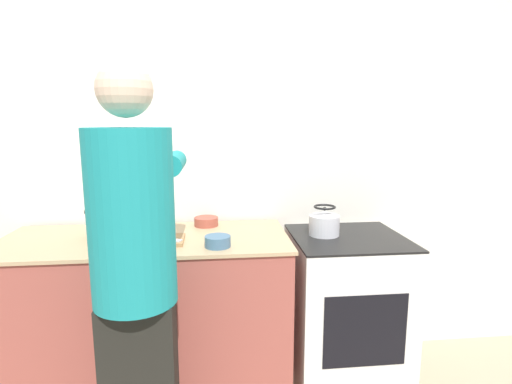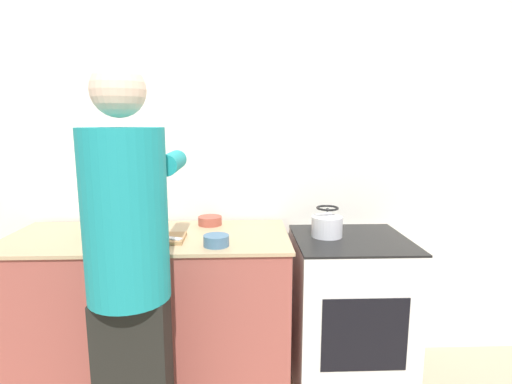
{
  "view_description": "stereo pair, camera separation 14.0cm",
  "coord_description": "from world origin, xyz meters",
  "px_view_note": "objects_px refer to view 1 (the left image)",
  "views": [
    {
      "loc": [
        0.03,
        -1.77,
        1.51
      ],
      "look_at": [
        0.24,
        0.22,
        1.16
      ],
      "focal_mm": 28.0,
      "sensor_mm": 36.0,
      "label": 1
    },
    {
      "loc": [
        0.17,
        -1.78,
        1.51
      ],
      "look_at": [
        0.24,
        0.22,
        1.16
      ],
      "focal_mm": 28.0,
      "sensor_mm": 36.0,
      "label": 2
    }
  ],
  "objects_px": {
    "oven": "(345,311)",
    "kettle": "(324,223)",
    "knife": "(158,238)",
    "canister_jar": "(101,224)",
    "bowl_prep": "(206,222)",
    "person": "(135,269)",
    "cutting_board": "(153,241)"
  },
  "relations": [
    {
      "from": "bowl_prep",
      "to": "oven",
      "type": "bearing_deg",
      "value": -15.71
    },
    {
      "from": "canister_jar",
      "to": "bowl_prep",
      "type": "bearing_deg",
      "value": 20.15
    },
    {
      "from": "oven",
      "to": "bowl_prep",
      "type": "xyz_separation_m",
      "value": [
        -0.79,
        0.22,
        0.49
      ]
    },
    {
      "from": "canister_jar",
      "to": "person",
      "type": "bearing_deg",
      "value": -64.06
    },
    {
      "from": "oven",
      "to": "person",
      "type": "height_order",
      "value": "person"
    },
    {
      "from": "kettle",
      "to": "canister_jar",
      "type": "bearing_deg",
      "value": -179.1
    },
    {
      "from": "bowl_prep",
      "to": "knife",
      "type": "bearing_deg",
      "value": -127.9
    },
    {
      "from": "kettle",
      "to": "person",
      "type": "bearing_deg",
      "value": -147.79
    },
    {
      "from": "person",
      "to": "knife",
      "type": "bearing_deg",
      "value": 86.57
    },
    {
      "from": "oven",
      "to": "canister_jar",
      "type": "height_order",
      "value": "canister_jar"
    },
    {
      "from": "cutting_board",
      "to": "knife",
      "type": "bearing_deg",
      "value": -8.1
    },
    {
      "from": "oven",
      "to": "kettle",
      "type": "bearing_deg",
      "value": 161.67
    },
    {
      "from": "knife",
      "to": "person",
      "type": "bearing_deg",
      "value": -67.86
    },
    {
      "from": "canister_jar",
      "to": "kettle",
      "type": "bearing_deg",
      "value": 0.9
    },
    {
      "from": "oven",
      "to": "kettle",
      "type": "height_order",
      "value": "kettle"
    },
    {
      "from": "canister_jar",
      "to": "cutting_board",
      "type": "bearing_deg",
      "value": -20.59
    },
    {
      "from": "bowl_prep",
      "to": "canister_jar",
      "type": "bearing_deg",
      "value": -159.85
    },
    {
      "from": "person",
      "to": "canister_jar",
      "type": "distance_m",
      "value": 0.63
    },
    {
      "from": "oven",
      "to": "canister_jar",
      "type": "distance_m",
      "value": 1.43
    },
    {
      "from": "oven",
      "to": "person",
      "type": "relative_size",
      "value": 0.51
    },
    {
      "from": "bowl_prep",
      "to": "kettle",
      "type": "bearing_deg",
      "value": -15.19
    },
    {
      "from": "canister_jar",
      "to": "knife",
      "type": "bearing_deg",
      "value": -19.66
    },
    {
      "from": "oven",
      "to": "cutting_board",
      "type": "distance_m",
      "value": 1.16
    },
    {
      "from": "person",
      "to": "knife",
      "type": "xyz_separation_m",
      "value": [
        0.03,
        0.46,
        -0.01
      ]
    },
    {
      "from": "knife",
      "to": "kettle",
      "type": "height_order",
      "value": "kettle"
    },
    {
      "from": "oven",
      "to": "person",
      "type": "bearing_deg",
      "value": -152.88
    },
    {
      "from": "knife",
      "to": "bowl_prep",
      "type": "relative_size",
      "value": 1.71
    },
    {
      "from": "person",
      "to": "oven",
      "type": "bearing_deg",
      "value": 27.12
    },
    {
      "from": "person",
      "to": "canister_jar",
      "type": "xyz_separation_m",
      "value": [
        -0.27,
        0.56,
        0.04
      ]
    },
    {
      "from": "kettle",
      "to": "canister_jar",
      "type": "distance_m",
      "value": 1.2
    },
    {
      "from": "person",
      "to": "kettle",
      "type": "distance_m",
      "value": 1.09
    },
    {
      "from": "oven",
      "to": "canister_jar",
      "type": "relative_size",
      "value": 5.59
    }
  ]
}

